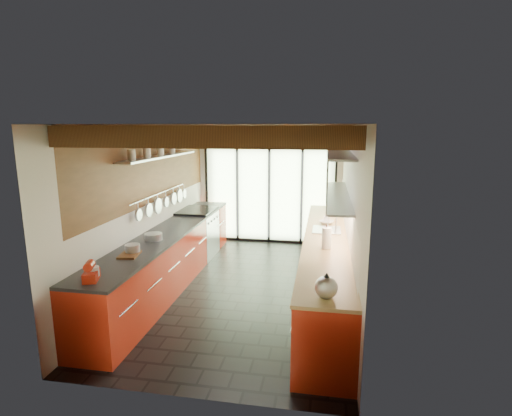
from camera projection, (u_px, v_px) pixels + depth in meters
name	position (u px, v px, depth m)	size (l,w,h in m)	color
ground	(246.00, 287.00, 6.52)	(5.50, 5.50, 0.00)	black
room_shell	(245.00, 187.00, 6.19)	(5.50, 5.50, 5.50)	silver
ceiling_beams	(249.00, 134.00, 6.39)	(3.14, 5.06, 4.90)	#593316
glass_door	(269.00, 169.00, 8.79)	(2.95, 0.10, 2.90)	#C6EAAD
left_counter	(170.00, 256.00, 6.64)	(0.68, 5.00, 0.92)	red
range_stove	(198.00, 233.00, 8.04)	(0.66, 0.90, 0.97)	silver
right_counter	(325.00, 265.00, 6.21)	(0.68, 5.00, 0.92)	red
sink_assembly	(327.00, 228.00, 6.50)	(0.45, 0.52, 0.43)	silver
upper_cabinets_right	(339.00, 174.00, 6.20)	(0.34, 3.00, 3.00)	silver
left_wall_fixtures	(163.00, 175.00, 6.69)	(0.28, 2.60, 0.96)	silver
stand_mixer	(91.00, 273.00, 4.37)	(0.22, 0.28, 0.23)	#AE1F0D
pot_large	(133.00, 249.00, 5.30)	(0.20, 0.20, 0.13)	silver
pot_small	(154.00, 237.00, 5.94)	(0.26, 0.26, 0.10)	silver
cutting_board	(129.00, 255.00, 5.22)	(0.23, 0.32, 0.03)	brown
kettle	(326.00, 286.00, 3.93)	(0.28, 0.31, 0.27)	silver
paper_towel	(327.00, 238.00, 5.50)	(0.14, 0.14, 0.35)	white
soap_bottle	(327.00, 218.00, 6.89)	(0.10, 0.10, 0.22)	silver
bowl	(326.00, 222.00, 6.92)	(0.24, 0.24, 0.06)	silver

